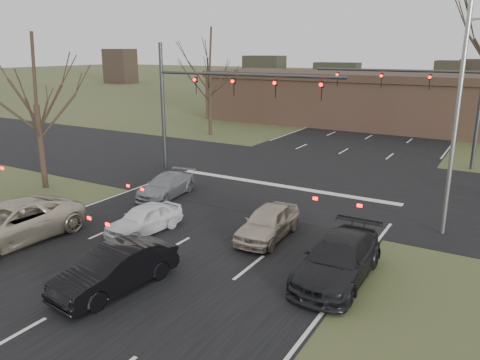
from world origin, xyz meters
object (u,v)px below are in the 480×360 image
Objects in this scene: mast_arm_near at (205,93)px; car_grey_ahead at (166,186)px; building at (411,101)px; mast_arm_far at (434,90)px; car_silver_ahead at (268,222)px; streetlight_right_near at (454,102)px; car_silver_suv at (10,224)px; car_white_sedan at (144,219)px; car_charcoal_sedan at (338,259)px; car_black_hatch at (115,269)px.

car_grey_ahead is (0.75, -4.84, -4.48)m from mast_arm_near.
building is 15.75m from mast_arm_far.
mast_arm_far is 2.78× the size of car_silver_ahead.
car_silver_suv is at bearing -146.21° from streetlight_right_near.
car_charcoal_sedan is (8.53, 0.11, 0.11)m from car_white_sedan.
mast_arm_near is at bearing 141.03° from car_charcoal_sedan.
car_silver_ahead is (7.26, -2.32, 0.09)m from car_grey_ahead.
mast_arm_near is at bearing -106.13° from building.
mast_arm_far reaches higher than car_black_hatch.
car_silver_suv is 1.35× the size of car_black_hatch.
car_white_sedan is at bearing -158.65° from car_silver_ahead.
mast_arm_near is 1.09× the size of mast_arm_far.
mast_arm_near reaches higher than car_white_sedan.
car_black_hatch is 10.02m from car_grey_ahead.
car_black_hatch is at bearing -67.05° from mast_arm_near.
mast_arm_far is 2.72× the size of car_grey_ahead.
car_charcoal_sedan is 4.25m from car_silver_ahead.
mast_arm_near reaches higher than car_silver_ahead.
car_silver_ahead is at bearing -145.44° from streetlight_right_near.
car_charcoal_sedan is at bearing -89.06° from mast_arm_far.
mast_arm_near is 13.59m from car_silver_suv.
building is 30.61m from car_grey_ahead.
car_grey_ahead is (-10.98, 4.36, -0.14)m from car_charcoal_sedan.
car_white_sedan is 8.53m from car_charcoal_sedan.
streetlight_right_near is (2.64, -13.00, 0.57)m from mast_arm_far.
mast_arm_near is at bearing 167.95° from streetlight_right_near.
mast_arm_far is 26.23m from car_silver_suv.
streetlight_right_near is (14.05, -3.00, 0.51)m from mast_arm_near.
mast_arm_near is 15.53m from car_charcoal_sedan.
car_silver_suv is at bearing -117.92° from mast_arm_far.
mast_arm_near is 1.21× the size of streetlight_right_near.
streetlight_right_near is at bearing 58.70° from car_black_hatch.
car_grey_ahead is (-2.45, 4.47, -0.03)m from car_white_sedan.
streetlight_right_near is (6.82, -28.00, 2.92)m from building.
car_black_hatch is (2.53, -4.22, 0.10)m from car_white_sedan.
car_charcoal_sedan reaches higher than car_silver_ahead.
car_charcoal_sedan is (0.32, -19.21, -4.29)m from mast_arm_far.
building is at bearing 103.69° from streetlight_right_near.
car_charcoal_sedan is (12.44, 3.67, -0.08)m from car_silver_suv.
car_silver_suv is at bearing -106.49° from car_grey_ahead.
mast_arm_near is 3.34× the size of car_white_sedan.
mast_arm_near is 15.17m from mast_arm_far.
car_silver_suv reaches higher than car_silver_ahead.
mast_arm_far is at bearing 83.43° from car_black_hatch.
car_black_hatch is at bearing -112.47° from car_silver_ahead.
car_silver_ahead is (-3.72, 2.05, -0.05)m from car_charcoal_sedan.
car_grey_ahead is at bearing -125.70° from mast_arm_far.
car_silver_ahead reaches higher than car_white_sedan.
building is 10.61× the size of car_silver_ahead.
streetlight_right_near is at bearing 36.45° from car_silver_suv.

